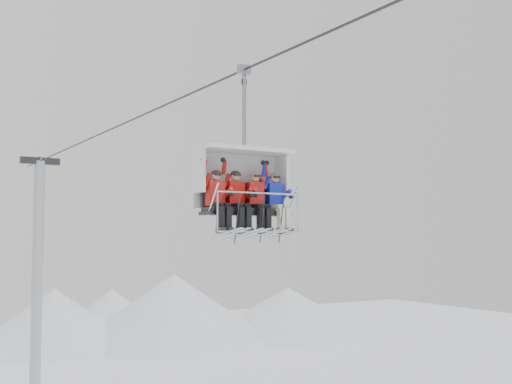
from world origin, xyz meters
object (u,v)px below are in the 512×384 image
skier_far_left (218,199)px  skier_far_right (277,200)px  lift_tower_right (37,306)px  chairlift_carrier (241,181)px  skier_center_left (237,199)px  skier_center_right (257,200)px

skier_far_left → skier_far_right: bearing=0.1°
lift_tower_right → skier_far_right: 22.10m
chairlift_carrier → skier_far_right: chairlift_carrier is taller
skier_center_left → skier_center_right: 0.53m
skier_center_left → skier_far_right: size_ratio=1.00×
lift_tower_right → skier_center_right: 22.08m
skier_center_right → skier_far_right: same height
skier_center_left → skier_far_left: bearing=-179.8°
skier_far_left → lift_tower_right: bearing=87.9°
skier_far_left → skier_center_right: size_ratio=1.00×
lift_tower_right → skier_center_right: size_ratio=7.99×
lift_tower_right → chairlift_carrier: 21.88m
skier_far_right → skier_far_left: bearing=-179.9°
chairlift_carrier → skier_far_left: (-0.79, -0.31, -0.47)m
skier_center_left → skier_far_right: same height
lift_tower_right → skier_center_left: 22.08m
chairlift_carrier → skier_far_right: size_ratio=2.36×
skier_center_left → skier_center_right: same height
lift_tower_right → skier_far_right: bearing=-87.9°
lift_tower_right → skier_center_left: size_ratio=7.99×
skier_center_right → skier_center_left: bearing=180.0°
lift_tower_right → skier_center_left: bearing=-90.8°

